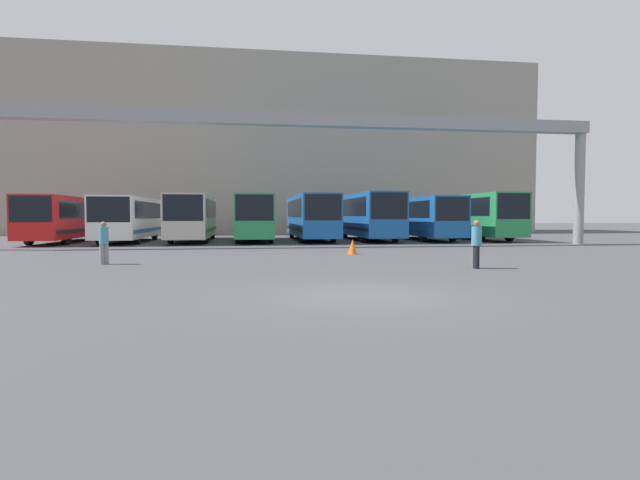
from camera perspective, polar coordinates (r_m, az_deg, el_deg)
name	(u,v)px	position (r m, az deg, el deg)	size (l,w,h in m)	color
ground_plane	(362,295)	(11.28, 4.88, -6.30)	(200.00, 200.00, 0.00)	#47474C
building_backdrop	(270,151)	(54.22, -5.73, 10.07)	(53.95, 12.00, 17.32)	gray
overhead_gantry	(292,133)	(28.81, -3.27, 12.14)	(36.38, 0.80, 7.54)	gray
bus_slot_0	(65,216)	(37.28, -27.14, 2.41)	(2.49, 10.69, 3.00)	red
bus_slot_1	(129,217)	(35.98, -20.96, 2.51)	(2.60, 10.30, 2.97)	silver
bus_slot_2	(193,215)	(35.91, -14.28, 2.74)	(2.53, 11.50, 3.13)	beige
bus_slot_3	(253,215)	(35.12, -7.63, 2.82)	(2.50, 10.29, 3.15)	#268C4C
bus_slot_4	(311,215)	(36.33, -1.08, 2.89)	(2.50, 12.11, 3.19)	#1959A5
bus_slot_5	(368,214)	(36.49, 5.52, 2.99)	(2.58, 10.89, 3.32)	#1959A5
bus_slot_6	(422,216)	(37.75, 11.63, 2.73)	(2.46, 10.99, 3.07)	#1959A5
bus_slot_7	(475,214)	(39.36, 17.32, 2.87)	(2.50, 10.97, 3.33)	#268C4C
pedestrian_mid_right	(476,243)	(17.59, 17.45, -0.32)	(0.34, 0.34, 1.63)	black
pedestrian_mid_left	(104,242)	(19.84, -23.47, -0.17)	(0.33, 0.33, 1.57)	gray
traffic_cone	(353,247)	(22.98, 3.75, -0.77)	(0.44, 0.44, 0.70)	orange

